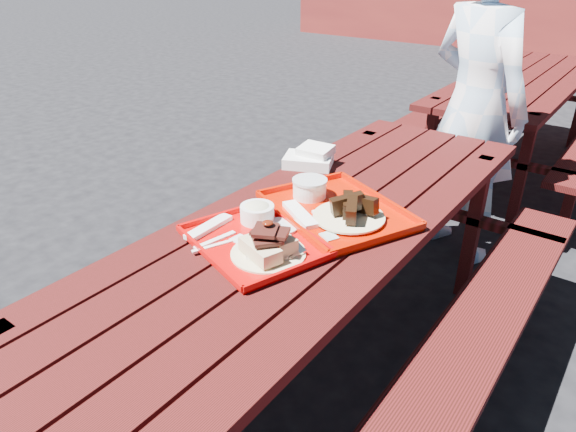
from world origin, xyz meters
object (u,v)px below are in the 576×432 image
object	(u,v)px
picnic_table_near	(312,264)
person	(475,107)
far_tray	(333,207)
picnic_table_far	(519,103)
near_tray	(259,234)

from	to	relation	value
picnic_table_near	person	world-z (taller)	person
far_tray	person	bearing A→B (deg)	87.89
picnic_table_far	far_tray	distance (m)	2.74
picnic_table_far	near_tray	size ratio (longest dim) A/B	4.64
far_tray	picnic_table_far	bearing A→B (deg)	90.76
near_tray	far_tray	xyz separation A→B (m)	(0.08, 0.32, -0.01)
picnic_table_near	picnic_table_far	world-z (taller)	same
near_tray	person	distance (m)	1.65
picnic_table_near	near_tray	size ratio (longest dim) A/B	4.64
picnic_table_near	near_tray	xyz separation A→B (m)	(-0.04, -0.25, 0.22)
picnic_table_far	near_tray	bearing A→B (deg)	-90.78
picnic_table_near	far_tray	bearing A→B (deg)	62.09
picnic_table_near	far_tray	xyz separation A→B (m)	(0.04, 0.07, 0.22)
far_tray	person	world-z (taller)	person
near_tray	far_tray	world-z (taller)	near_tray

